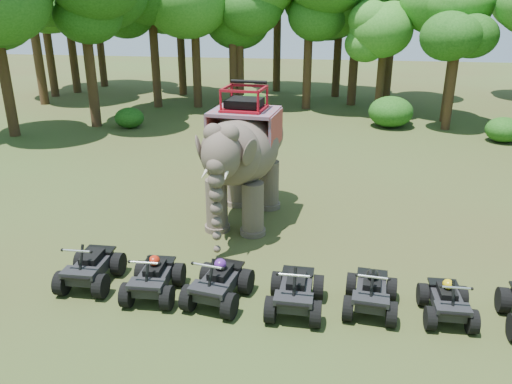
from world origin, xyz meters
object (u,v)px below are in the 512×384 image
atv_2 (218,277)px  atv_3 (296,286)px  elephant (244,154)px  atv_0 (90,262)px  atv_5 (448,296)px  atv_1 (153,273)px  atv_4 (371,287)px

atv_2 → atv_3: size_ratio=1.01×
elephant → atv_3: (2.19, -5.16, -1.62)m
atv_0 → atv_5: (8.88, -0.07, -0.08)m
elephant → atv_2: size_ratio=3.04×
atv_0 → elephant: bearing=55.1°
elephant → atv_5: size_ratio=3.53×
atv_2 → atv_1: bearing=-170.4°
elephant → atv_0: bearing=-118.1°
atv_3 → atv_5: size_ratio=1.15×
atv_0 → atv_5: atv_0 is taller
atv_5 → elephant: bearing=137.8°
elephant → atv_5: bearing=-35.6°
atv_4 → atv_2: bearing=-171.7°
atv_0 → atv_1: atv_0 is taller
atv_0 → atv_2: size_ratio=0.98×
atv_1 → atv_5: bearing=-1.1°
atv_2 → atv_5: size_ratio=1.16×
atv_1 → atv_2: atv_2 is taller
elephant → atv_2: (0.29, -5.08, -1.61)m
atv_1 → atv_5: size_ratio=1.10×
atv_0 → atv_2: atv_2 is taller
atv_1 → atv_2: (1.66, 0.00, 0.03)m
atv_3 → atv_0: bearing=177.0°
atv_4 → atv_5: bearing=3.2°
atv_1 → atv_3: bearing=-3.6°
atv_3 → atv_5: bearing=4.4°
atv_2 → atv_4: size_ratio=1.07×
atv_0 → atv_1: (1.81, -0.25, -0.02)m
elephant → atv_5: elephant is taller
atv_0 → atv_5: size_ratio=1.14×
atv_5 → atv_0: bearing=178.1°
atv_1 → atv_3: 3.57m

